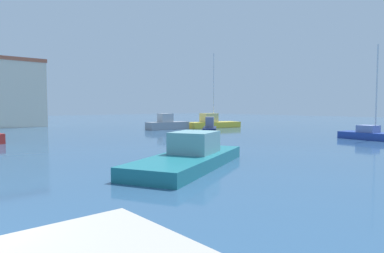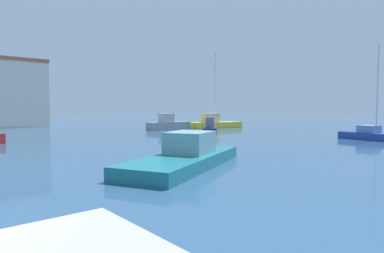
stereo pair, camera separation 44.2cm
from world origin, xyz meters
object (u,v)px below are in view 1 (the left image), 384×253
at_px(sailboat_blue_distant_north, 374,134).
at_px(motorboat_navy_near_pier, 210,127).
at_px(motorboat_grey_distant_east, 167,124).
at_px(sailboat_yellow_behind_lamppost, 213,123).
at_px(motorboat_teal_far_right, 190,156).

relative_size(sailboat_blue_distant_north, motorboat_navy_near_pier, 1.89).
distance_m(motorboat_grey_distant_east, motorboat_navy_near_pier, 7.16).
height_order(sailboat_yellow_behind_lamppost, sailboat_blue_distant_north, sailboat_yellow_behind_lamppost).
relative_size(sailboat_yellow_behind_lamppost, sailboat_blue_distant_north, 1.23).
height_order(sailboat_yellow_behind_lamppost, motorboat_teal_far_right, sailboat_yellow_behind_lamppost).
height_order(motorboat_grey_distant_east, sailboat_blue_distant_north, sailboat_blue_distant_north).
distance_m(sailboat_yellow_behind_lamppost, motorboat_grey_distant_east, 6.67).
xyz_separation_m(motorboat_grey_distant_east, motorboat_navy_near_pier, (0.50, -7.14, -0.12)).
bearing_deg(motorboat_navy_near_pier, sailboat_yellow_behind_lamppost, 43.08).
bearing_deg(motorboat_navy_near_pier, sailboat_blue_distant_north, -72.30).
distance_m(sailboat_yellow_behind_lamppost, motorboat_navy_near_pier, 8.19).
bearing_deg(sailboat_blue_distant_north, motorboat_navy_near_pier, 107.70).
bearing_deg(motorboat_teal_far_right, motorboat_navy_near_pier, 43.13).
bearing_deg(motorboat_teal_far_right, motorboat_grey_distant_east, 55.35).
height_order(motorboat_navy_near_pier, motorboat_teal_far_right, motorboat_navy_near_pier).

